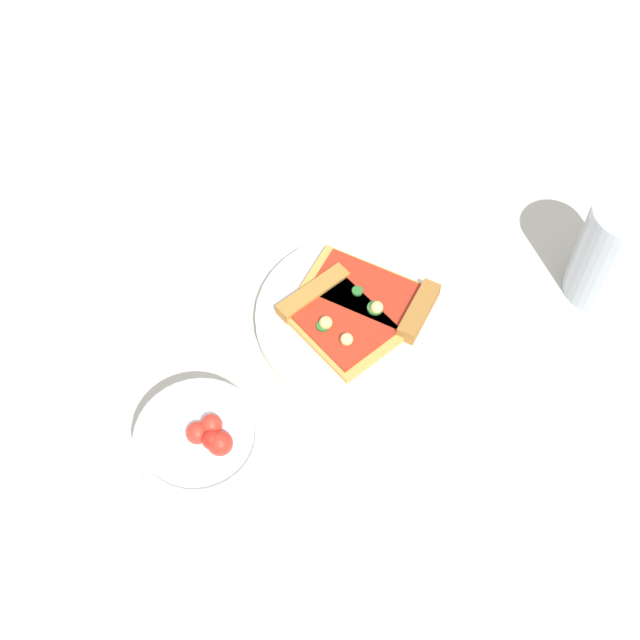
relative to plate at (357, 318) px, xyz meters
The scene contains 7 objects.
ground_plane 0.03m from the plate, 150.15° to the left, with size 2.40×2.40×0.00m, color beige.
plate is the anchor object (origin of this frame).
pizza_slice_near 0.03m from the plate, 27.59° to the left, with size 0.15×0.14×0.02m.
pizza_slice_far 0.03m from the plate, 132.13° to the right, with size 0.16×0.11×0.02m.
salad_bowl 0.23m from the plate, 56.28° to the left, with size 0.13×0.13×0.07m.
soda_glass 0.28m from the plate, 160.95° to the right, with size 0.08×0.08×0.13m.
paper_napkin 0.28m from the plate, ahead, with size 0.11×0.11×0.00m, color white.
Camera 1 is at (-0.02, 0.51, 0.83)m, focal length 49.65 mm.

